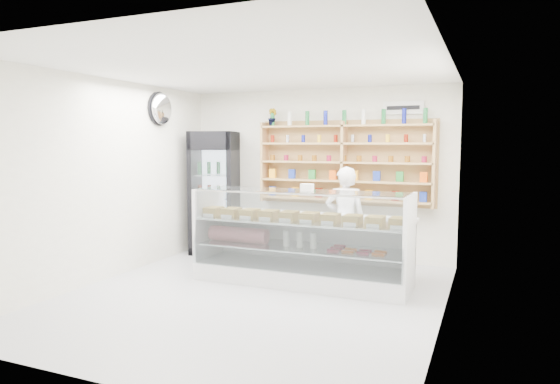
% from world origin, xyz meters
% --- Properties ---
extents(room, '(5.00, 5.00, 5.00)m').
position_xyz_m(room, '(0.00, 0.00, 1.40)').
color(room, '#A8A7AC').
rests_on(room, ground).
extents(display_counter, '(2.93, 0.87, 1.27)m').
position_xyz_m(display_counter, '(0.35, 0.82, 0.35)').
color(display_counter, white).
rests_on(display_counter, floor).
extents(shop_worker, '(0.64, 0.50, 1.57)m').
position_xyz_m(shop_worker, '(0.76, 1.54, 0.79)').
color(shop_worker, silver).
rests_on(shop_worker, floor).
extents(drinks_cooler, '(0.92, 0.91, 2.10)m').
position_xyz_m(drinks_cooler, '(-1.74, 2.08, 1.06)').
color(drinks_cooler, black).
rests_on(drinks_cooler, floor).
extents(wall_shelving, '(2.84, 0.28, 1.33)m').
position_xyz_m(wall_shelving, '(0.50, 2.34, 1.59)').
color(wall_shelving, '#AC7A51').
rests_on(wall_shelving, back_wall).
extents(potted_plant, '(0.20, 0.18, 0.30)m').
position_xyz_m(potted_plant, '(-0.75, 2.34, 2.34)').
color(potted_plant, '#1E6626').
rests_on(potted_plant, wall_shelving).
extents(security_mirror, '(0.15, 0.50, 0.50)m').
position_xyz_m(security_mirror, '(-2.17, 1.20, 2.45)').
color(security_mirror, silver).
rests_on(security_mirror, left_wall).
extents(wall_sign, '(0.62, 0.03, 0.20)m').
position_xyz_m(wall_sign, '(1.40, 2.47, 2.45)').
color(wall_sign, white).
rests_on(wall_sign, back_wall).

